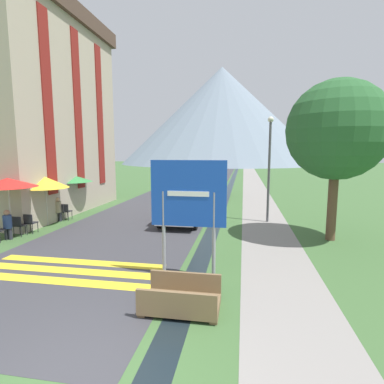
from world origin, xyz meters
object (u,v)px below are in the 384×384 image
(parked_car_near, at_px, (183,205))
(footbridge, at_px, (181,300))
(parked_car_far, at_px, (208,185))
(cafe_umbrella_middle_yellow, at_px, (45,182))
(road_sign, at_px, (188,202))
(cafe_umbrella_rear_green, at_px, (73,178))
(tree_by_path, at_px, (337,131))
(cafe_chair_far_left, at_px, (66,210))
(cafe_chair_near_left, at_px, (19,224))
(person_seated_far, at_px, (58,208))
(cafe_umbrella_front_red, at_px, (8,183))
(person_standing_terrace, at_px, (31,207))
(cafe_chair_far_right, at_px, (61,211))
(cafe_chair_near_right, at_px, (30,222))
(streetlamp, at_px, (269,160))
(person_seated_near, at_px, (8,223))
(hotel_building, at_px, (33,104))

(parked_car_near, bearing_deg, footbridge, -78.76)
(parked_car_far, xyz_separation_m, cafe_umbrella_middle_yellow, (-6.41, -10.79, 1.15))
(road_sign, relative_size, cafe_umbrella_rear_green, 1.49)
(tree_by_path, bearing_deg, road_sign, -137.78)
(cafe_chair_far_left, bearing_deg, parked_car_near, -21.02)
(parked_car_far, bearing_deg, cafe_umbrella_rear_green, -129.30)
(cafe_chair_near_left, relative_size, person_seated_far, 0.70)
(footbridge, xyz_separation_m, cafe_umbrella_middle_yellow, (-7.86, 6.46, 1.83))
(cafe_chair_far_left, relative_size, cafe_umbrella_front_red, 0.35)
(cafe_chair_near_left, height_order, cafe_umbrella_front_red, cafe_umbrella_front_red)
(parked_car_near, relative_size, person_standing_terrace, 2.38)
(cafe_chair_far_left, height_order, cafe_chair_far_right, same)
(cafe_umbrella_rear_green, bearing_deg, person_standing_terrace, -91.06)
(road_sign, distance_m, parked_car_near, 6.58)
(cafe_chair_near_right, height_order, cafe_umbrella_middle_yellow, cafe_umbrella_middle_yellow)
(footbridge, bearing_deg, streetlamp, 74.20)
(cafe_chair_far_left, distance_m, person_seated_near, 3.51)
(footbridge, bearing_deg, road_sign, 95.07)
(streetlamp, xyz_separation_m, tree_by_path, (2.23, -2.76, 1.22))
(road_sign, height_order, cafe_chair_far_left, road_sign)
(cafe_chair_far_left, relative_size, cafe_umbrella_middle_yellow, 0.37)
(cafe_umbrella_rear_green, xyz_separation_m, person_seated_near, (0.16, -5.10, -1.33))
(person_seated_near, bearing_deg, person_seated_far, 88.73)
(cafe_chair_far_left, height_order, person_seated_near, person_seated_near)
(footbridge, xyz_separation_m, person_seated_near, (-7.91, 4.08, 0.44))
(cafe_chair_near_left, bearing_deg, person_seated_far, 117.61)
(parked_car_near, bearing_deg, streetlamp, 12.63)
(parked_car_far, relative_size, person_seated_far, 3.71)
(parked_car_near, height_order, cafe_chair_near_right, parked_car_near)
(cafe_umbrella_front_red, bearing_deg, hotel_building, 116.58)
(cafe_chair_far_right, height_order, streetlamp, streetlamp)
(parked_car_far, xyz_separation_m, cafe_chair_near_right, (-6.20, -12.23, -0.40))
(person_seated_near, bearing_deg, tree_by_path, 9.58)
(parked_car_near, xyz_separation_m, cafe_chair_near_right, (-6.06, -3.04, -0.40))
(cafe_umbrella_rear_green, relative_size, person_standing_terrace, 1.27)
(footbridge, distance_m, cafe_chair_far_right, 10.77)
(cafe_chair_near_right, height_order, cafe_chair_far_left, same)
(person_seated_near, bearing_deg, cafe_chair_near_right, 75.12)
(parked_car_near, xyz_separation_m, cafe_umbrella_front_red, (-6.35, -3.74, 1.35))
(parked_car_near, distance_m, cafe_chair_far_right, 6.21)
(cafe_umbrella_middle_yellow, bearing_deg, cafe_chair_near_left, -88.60)
(hotel_building, bearing_deg, streetlamp, -2.66)
(hotel_building, relative_size, person_standing_terrace, 6.65)
(parked_car_near, relative_size, cafe_chair_far_left, 4.84)
(hotel_building, distance_m, road_sign, 13.67)
(parked_car_near, relative_size, streetlamp, 0.80)
(cafe_chair_far_right, xyz_separation_m, cafe_umbrella_middle_yellow, (-0.09, -1.00, 1.54))
(cafe_chair_near_left, bearing_deg, parked_car_far, 90.57)
(road_sign, bearing_deg, hotel_building, 143.08)
(road_sign, distance_m, streetlamp, 7.78)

